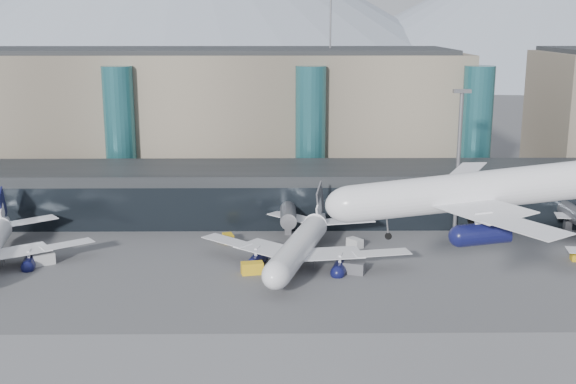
# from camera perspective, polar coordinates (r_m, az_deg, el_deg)

# --- Properties ---
(ground) EXTENTS (900.00, 900.00, 0.00)m
(ground) POSITION_cam_1_polar(r_m,az_deg,el_deg) (84.98, 0.34, -12.55)
(ground) COLOR #515154
(ground) RESTS_ON ground
(concourse) EXTENTS (170.00, 27.00, 10.00)m
(concourse) POSITION_cam_1_polar(r_m,az_deg,el_deg) (137.93, -0.05, -0.08)
(concourse) COLOR black
(concourse) RESTS_ON ground
(terminal_main) EXTENTS (130.00, 30.00, 31.00)m
(terminal_main) POSITION_cam_1_polar(r_m,az_deg,el_deg) (169.45, -8.68, 5.91)
(terminal_main) COLOR gray
(terminal_main) RESTS_ON ground
(teal_towers) EXTENTS (116.40, 19.40, 46.00)m
(teal_towers) POSITION_cam_1_polar(r_m,az_deg,el_deg) (152.77, -5.75, 4.64)
(teal_towers) COLOR #26646C
(teal_towers) RESTS_ON ground
(mountain_ridge) EXTENTS (910.00, 400.00, 110.00)m
(mountain_ridge) POSITION_cam_1_polar(r_m,az_deg,el_deg) (456.76, 1.62, 14.52)
(mountain_ridge) COLOR gray
(mountain_ridge) RESTS_ON ground
(lightmast_mid) EXTENTS (3.00, 1.20, 25.60)m
(lightmast_mid) POSITION_cam_1_polar(r_m,az_deg,el_deg) (130.25, 13.33, 2.99)
(lightmast_mid) COLOR slate
(lightmast_mid) RESTS_ON ground
(hero_jet) EXTENTS (32.07, 32.96, 10.62)m
(hero_jet) POSITION_cam_1_polar(r_m,az_deg,el_deg) (73.64, 16.29, 0.93)
(hero_jet) COLOR white
(hero_jet) RESTS_ON ground
(jet_parked_mid) EXTENTS (34.44, 35.79, 11.49)m
(jet_parked_mid) POSITION_cam_1_polar(r_m,az_deg,el_deg) (113.68, 1.23, -3.38)
(jet_parked_mid) COLOR white
(jet_parked_mid) RESTS_ON ground
(veh_a) EXTENTS (3.67, 3.18, 1.80)m
(veh_a) POSITION_cam_1_polar(r_m,az_deg,el_deg) (119.31, -18.74, -5.03)
(veh_a) COLOR #BDBDBD
(veh_a) RESTS_ON ground
(veh_b) EXTENTS (2.25, 2.94, 1.50)m
(veh_b) POSITION_cam_1_polar(r_m,az_deg,el_deg) (124.30, -4.75, -3.67)
(veh_b) COLOR gold
(veh_b) RESTS_ON ground
(veh_c) EXTENTS (3.55, 2.62, 1.76)m
(veh_c) POSITION_cam_1_polar(r_m,az_deg,el_deg) (109.56, 5.24, -6.00)
(veh_c) COLOR #525257
(veh_c) RESTS_ON ground
(veh_g) EXTENTS (2.88, 3.06, 1.56)m
(veh_g) POSITION_cam_1_polar(r_m,az_deg,el_deg) (121.81, 5.30, -4.03)
(veh_g) COLOR #BDBDBD
(veh_g) RESTS_ON ground
(veh_h) EXTENTS (3.53, 2.32, 1.80)m
(veh_h) POSITION_cam_1_polar(r_m,az_deg,el_deg) (109.12, -2.85, -6.02)
(veh_h) COLOR gold
(veh_h) RESTS_ON ground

